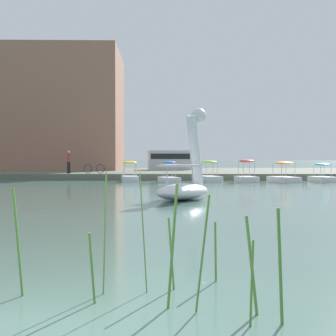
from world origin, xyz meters
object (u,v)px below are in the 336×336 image
object	(u,v)px
pedal_boat_lime	(209,176)
pedal_boat_orange	(284,176)
tree_willow_near_path	(52,141)
swan_boat	(186,179)
pedal_boat_blue	(169,177)
pedal_boat_red	(246,175)
person_on_path	(69,161)
bicycle_parked	(94,169)
parked_van	(169,159)
pedal_boat_cyan	(322,176)
pedal_boat_yellow	(130,176)

from	to	relation	value
pedal_boat_lime	pedal_boat_orange	bearing A→B (deg)	-4.42
tree_willow_near_path	swan_boat	bearing A→B (deg)	-64.46
pedal_boat_blue	pedal_boat_red	size ratio (longest dim) A/B	0.97
pedal_boat_orange	person_on_path	xyz separation A→B (m)	(-15.86, 3.25, 0.96)
pedal_boat_blue	pedal_boat_orange	xyz separation A→B (m)	(8.02, -0.10, 0.08)
pedal_boat_red	tree_willow_near_path	distance (m)	22.39
bicycle_parked	person_on_path	bearing A→B (deg)	-170.06
pedal_boat_orange	parked_van	distance (m)	15.94
pedal_boat_red	tree_willow_near_path	bearing A→B (deg)	142.11
swan_boat	person_on_path	size ratio (longest dim) A/B	2.18
pedal_boat_red	parked_van	size ratio (longest dim) A/B	0.53
pedal_boat_lime	pedal_boat_cyan	world-z (taller)	pedal_boat_lime
pedal_boat_red	pedal_boat_orange	distance (m)	2.58
pedal_boat_cyan	person_on_path	bearing A→B (deg)	171.11
pedal_boat_orange	person_on_path	bearing A→B (deg)	168.42
pedal_boat_cyan	pedal_boat_orange	bearing A→B (deg)	-173.33
pedal_boat_orange	tree_willow_near_path	world-z (taller)	tree_willow_near_path
bicycle_parked	parked_van	size ratio (longest dim) A/B	0.39
swan_boat	pedal_boat_orange	xyz separation A→B (m)	(7.25, 12.85, -0.36)
pedal_boat_orange	pedal_boat_blue	bearing A→B (deg)	179.27
pedal_boat_red	person_on_path	size ratio (longest dim) A/B	1.34
pedal_boat_cyan	bicycle_parked	size ratio (longest dim) A/B	1.24
tree_willow_near_path	pedal_boat_blue	bearing A→B (deg)	-49.01
pedal_boat_orange	tree_willow_near_path	size ratio (longest dim) A/B	0.34
pedal_boat_red	person_on_path	world-z (taller)	person_on_path
pedal_boat_red	parked_van	world-z (taller)	parked_van
pedal_boat_lime	parked_van	bearing A→B (deg)	102.58
pedal_boat_blue	parked_van	bearing A→B (deg)	90.41
tree_willow_near_path	pedal_boat_orange	bearing A→B (deg)	-34.83
tree_willow_near_path	pedal_boat_lime	bearing A→B (deg)	-42.30
bicycle_parked	pedal_boat_yellow	bearing A→B (deg)	-44.79
pedal_boat_lime	person_on_path	size ratio (longest dim) A/B	1.46
person_on_path	pedal_boat_red	bearing A→B (deg)	-12.37
bicycle_parked	pedal_boat_orange	bearing A→B (deg)	-14.42
pedal_boat_lime	bicycle_parked	size ratio (longest dim) A/B	1.48
pedal_boat_lime	swan_boat	bearing A→B (deg)	-98.97
pedal_boat_cyan	tree_willow_near_path	world-z (taller)	tree_willow_near_path
pedal_boat_cyan	parked_van	world-z (taller)	parked_van
pedal_boat_yellow	pedal_boat_blue	size ratio (longest dim) A/B	0.88
pedal_boat_cyan	parked_van	size ratio (longest dim) A/B	0.48
swan_boat	pedal_boat_cyan	xyz separation A→B (m)	(10.06, 13.18, -0.42)
bicycle_parked	pedal_boat_lime	bearing A→B (deg)	-19.94
swan_boat	pedal_boat_blue	bearing A→B (deg)	93.41
pedal_boat_yellow	parked_van	distance (m)	13.49
person_on_path	pedal_boat_cyan	bearing A→B (deg)	-8.89
pedal_boat_red	bicycle_parked	bearing A→B (deg)	164.05
pedal_boat_yellow	pedal_boat_blue	distance (m)	2.84
person_on_path	parked_van	bearing A→B (deg)	53.40
pedal_boat_lime	pedal_boat_red	world-z (taller)	pedal_boat_red
pedal_boat_red	pedal_boat_yellow	bearing A→B (deg)	178.80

